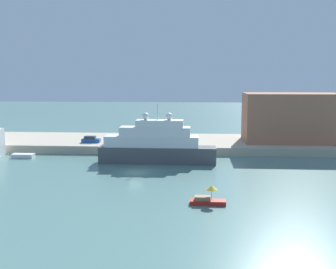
# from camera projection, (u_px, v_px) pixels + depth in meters

# --- Properties ---
(ground) EXTENTS (400.00, 400.00, 0.00)m
(ground) POSITION_uv_depth(u_px,v_px,m) (136.00, 173.00, 69.35)
(ground) COLOR slate
(quay_dock) EXTENTS (110.00, 21.26, 1.73)m
(quay_dock) POSITION_uv_depth(u_px,v_px,m) (152.00, 143.00, 95.53)
(quay_dock) COLOR #ADA38E
(quay_dock) RESTS_ON ground
(large_yacht) EXTENTS (22.52, 4.03, 11.40)m
(large_yacht) POSITION_uv_depth(u_px,v_px,m) (156.00, 145.00, 77.09)
(large_yacht) COLOR #4C4C51
(large_yacht) RESTS_ON ground
(small_motorboat) EXTENTS (4.65, 1.58, 2.54)m
(small_motorboat) POSITION_uv_depth(u_px,v_px,m) (208.00, 198.00, 51.91)
(small_motorboat) COLOR #B22319
(small_motorboat) RESTS_ON ground
(work_barge) EXTENTS (4.42, 1.97, 0.82)m
(work_barge) POSITION_uv_depth(u_px,v_px,m) (23.00, 156.00, 82.26)
(work_barge) COLOR silver
(work_barge) RESTS_ON ground
(harbor_building) EXTENTS (21.59, 11.28, 11.13)m
(harbor_building) POSITION_uv_depth(u_px,v_px,m) (292.00, 118.00, 91.64)
(harbor_building) COLOR #9E664C
(harbor_building) RESTS_ON quay_dock
(parked_car) EXTENTS (4.13, 1.73, 1.46)m
(parked_car) POSITION_uv_depth(u_px,v_px,m) (91.00, 140.00, 90.91)
(parked_car) COLOR #1E4C99
(parked_car) RESTS_ON quay_dock
(person_figure) EXTENTS (0.36, 0.36, 1.71)m
(person_figure) POSITION_uv_depth(u_px,v_px,m) (108.00, 139.00, 90.85)
(person_figure) COLOR maroon
(person_figure) RESTS_ON quay_dock
(mooring_bollard) EXTENTS (0.49, 0.49, 0.61)m
(mooring_bollard) POSITION_uv_depth(u_px,v_px,m) (146.00, 145.00, 86.25)
(mooring_bollard) COLOR black
(mooring_bollard) RESTS_ON quay_dock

